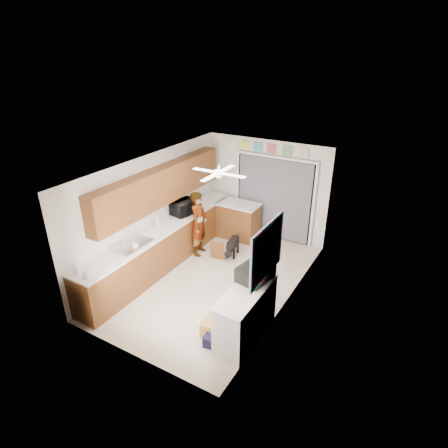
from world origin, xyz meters
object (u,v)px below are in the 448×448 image
at_px(dog, 233,246).
at_px(cardboard_box, 216,329).
at_px(navy_crate, 214,340).
at_px(soap_bottle, 157,220).
at_px(man, 199,224).
at_px(cup, 135,245).
at_px(microwave, 184,207).
at_px(suitcase, 255,272).
at_px(paper_towel_roll, 76,269).

bearing_deg(dog, cardboard_box, -78.28).
height_order(cardboard_box, navy_crate, cardboard_box).
relative_size(soap_bottle, dog, 0.43).
distance_m(soap_bottle, man, 1.01).
relative_size(cup, man, 0.08).
relative_size(cardboard_box, man, 0.29).
xyz_separation_m(cardboard_box, navy_crate, (0.10, -0.21, -0.04)).
xyz_separation_m(man, dog, (0.74, 0.30, -0.54)).
bearing_deg(microwave, soap_bottle, -179.34).
height_order(cup, suitcase, suitcase).
bearing_deg(microwave, navy_crate, -126.87).
relative_size(microwave, paper_towel_roll, 2.55).
distance_m(cup, cardboard_box, 2.30).
height_order(paper_towel_roll, suitcase, suitcase).
distance_m(soap_bottle, suitcase, 2.87).
bearing_deg(soap_bottle, navy_crate, -33.78).
bearing_deg(navy_crate, cup, 163.80).
xyz_separation_m(microwave, cardboard_box, (2.21, -2.24, -0.96)).
relative_size(soap_bottle, navy_crate, 0.82).
distance_m(paper_towel_roll, dog, 3.66).
xyz_separation_m(paper_towel_roll, dog, (1.25, 3.34, -0.82)).
xyz_separation_m(microwave, dog, (1.15, 0.29, -0.86)).
height_order(cardboard_box, dog, dog).
height_order(microwave, soap_bottle, microwave).
distance_m(microwave, navy_crate, 3.51).
bearing_deg(microwave, cardboard_box, -125.54).
bearing_deg(dog, cup, -127.14).
bearing_deg(cardboard_box, navy_crate, -65.30).
height_order(soap_bottle, cardboard_box, soap_bottle).
distance_m(paper_towel_roll, suitcase, 3.08).
bearing_deg(microwave, paper_towel_roll, -172.04).
bearing_deg(soap_bottle, cup, -75.91).
height_order(soap_bottle, navy_crate, soap_bottle).
height_order(paper_towel_roll, cardboard_box, paper_towel_roll).
xyz_separation_m(soap_bottle, cardboard_box, (2.34, -1.42, -0.93)).
distance_m(cup, navy_crate, 2.45).
bearing_deg(suitcase, soap_bottle, 173.67).
relative_size(man, dog, 2.57).
bearing_deg(cup, man, 80.89).
bearing_deg(dog, paper_towel_roll, -121.55).
bearing_deg(microwave, dog, -65.93).
bearing_deg(suitcase, paper_towel_roll, -142.54).
relative_size(microwave, navy_crate, 1.84).
bearing_deg(man, dog, -79.83).
bearing_deg(man, cardboard_box, -152.83).
relative_size(navy_crate, man, 0.20).
bearing_deg(paper_towel_roll, microwave, 88.11).
xyz_separation_m(cardboard_box, man, (-1.80, 2.23, 0.64)).
xyz_separation_m(navy_crate, dog, (-1.16, 2.74, 0.14)).
xyz_separation_m(soap_bottle, dog, (1.28, 1.11, -0.83)).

